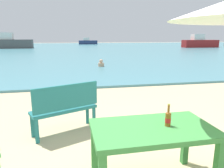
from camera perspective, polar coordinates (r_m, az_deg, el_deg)
The scene contains 8 objects.
sea_water at distance 32.20m, azimuth -9.41°, elevation 9.41°, with size 120.00×50.00×0.08m, color teal.
picnic_table_green at distance 2.58m, azimuth 10.76°, elevation -13.43°, with size 1.40×0.80×0.76m.
beer_bottle_amber at distance 2.56m, azimuth 14.80°, elevation -8.88°, with size 0.07×0.07×0.26m.
bench_teal_center at distance 3.98m, azimuth -12.41°, elevation -5.72°, with size 1.25×0.80×0.95m.
swimmer_person at distance 12.31m, azimuth -2.95°, elevation 5.47°, with size 0.34×0.34×0.41m.
boat_cargo_ship at distance 36.40m, azimuth 22.45°, elevation 10.20°, with size 5.57×1.52×2.03m.
boat_barge at distance 47.29m, azimuth -6.51°, elevation 11.16°, with size 3.97×1.08×1.44m.
boat_ferry at distance 34.47m, azimuth -25.75°, elevation 9.94°, with size 6.09×1.66×2.22m.
Camera 1 is at (-1.15, -2.13, 1.78)m, focal length 34.13 mm.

